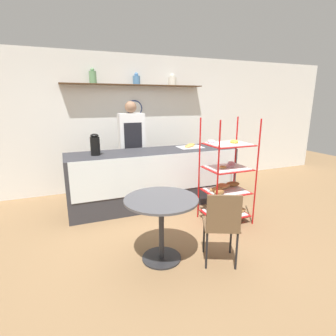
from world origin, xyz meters
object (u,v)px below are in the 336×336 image
Objects in this scene: donut_tray_counter at (190,146)px; person_worker at (132,145)px; cafe_table at (161,213)px; coffee_carafe at (95,145)px; pastry_rack at (226,183)px; cafe_chair at (222,221)px.

person_worker is at bearing 153.63° from donut_tray_counter.
person_worker is at bearing 83.76° from cafe_table.
donut_tray_counter is at bearing 3.21° from coffee_carafe.
person_worker is 2.28m from cafe_table.
pastry_rack is 1.80× the size of cafe_chair.
pastry_rack is 1.18m from cafe_chair.
cafe_chair reaches higher than cafe_table.
coffee_carafe is at bearing 149.27° from pastry_rack.
pastry_rack is at bearing -101.73° from cafe_chair.
coffee_carafe is (-1.76, 1.05, 0.53)m from pastry_rack.
cafe_chair is at bearing -62.01° from coffee_carafe.
pastry_rack reaches higher than donut_tray_counter.
coffee_carafe is (-0.73, -0.58, 0.15)m from person_worker.
person_worker reaches higher than pastry_rack.
person_worker is (-1.02, 1.63, 0.38)m from pastry_rack.
cafe_table is 0.96× the size of cafe_chair.
pastry_rack is 4.59× the size of coffee_carafe.
person_worker is 2.16× the size of cafe_table.
pastry_rack is 1.20m from donut_tray_counter.
coffee_carafe is at bearing -176.79° from donut_tray_counter.
coffee_carafe is (-0.49, 1.65, 0.56)m from cafe_table.
pastry_rack is at bearing 25.31° from cafe_table.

